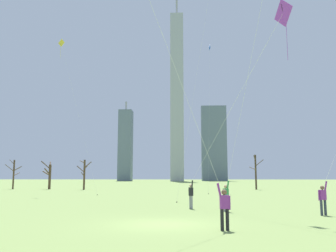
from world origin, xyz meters
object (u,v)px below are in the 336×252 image
object	(u,v)px
kite_flyer_far_back_red	(189,111)
bare_tree_left_of_center	(256,171)
kite_flyer_midfield_center_pink	(239,124)
bare_tree_right_of_center	(14,174)
bare_tree_center	(84,173)
bare_tree_rightmost	(49,175)
kite_flyer_foreground_left_purple	(210,157)
distant_kite_low_near_trees_blue	(210,62)
distant_kite_high_overhead_yellow	(64,54)

from	to	relation	value
kite_flyer_far_back_red	bare_tree_left_of_center	xyz separation A→B (m)	(11.30, 43.92, -1.79)
kite_flyer_midfield_center_pink	kite_flyer_far_back_red	world-z (taller)	kite_flyer_midfield_center_pink
bare_tree_left_of_center	bare_tree_right_of_center	distance (m)	39.43
kite_flyer_far_back_red	bare_tree_right_of_center	distance (m)	52.49
bare_tree_right_of_center	kite_flyer_far_back_red	bearing A→B (deg)	-57.56
bare_tree_center	bare_tree_right_of_center	xyz separation A→B (m)	(-12.11, 1.39, -0.06)
kite_flyer_far_back_red	bare_tree_right_of_center	world-z (taller)	kite_flyer_far_back_red
bare_tree_rightmost	bare_tree_left_of_center	world-z (taller)	bare_tree_left_of_center
kite_flyer_midfield_center_pink	bare_tree_rightmost	xyz separation A→B (m)	(-25.27, 37.08, -2.86)
kite_flyer_foreground_left_purple	kite_flyer_midfield_center_pink	distance (m)	3.01
kite_flyer_far_back_red	bare_tree_left_of_center	world-z (taller)	kite_flyer_far_back_red
distant_kite_low_near_trees_blue	bare_tree_rightmost	world-z (taller)	distant_kite_low_near_trees_blue
distant_kite_high_overhead_yellow	kite_flyer_foreground_left_purple	bearing A→B (deg)	-49.98
kite_flyer_foreground_left_purple	distant_kite_low_near_trees_blue	bearing A→B (deg)	85.42
kite_flyer_foreground_left_purple	distant_kite_high_overhead_yellow	xyz separation A→B (m)	(-16.53, 19.68, 13.94)
distant_kite_low_near_trees_blue	kite_flyer_far_back_red	bearing A→B (deg)	-95.78
distant_kite_high_overhead_yellow	bare_tree_left_of_center	bearing A→B (deg)	30.50
kite_flyer_foreground_left_purple	bare_tree_center	size ratio (longest dim) A/B	2.48
kite_flyer_far_back_red	distant_kite_low_near_trees_blue	world-z (taller)	distant_kite_low_near_trees_blue
distant_kite_low_near_trees_blue	bare_tree_rightmost	size ratio (longest dim) A/B	4.65
bare_tree_rightmost	bare_tree_right_of_center	xyz separation A→B (m)	(-5.97, 0.14, 0.19)
kite_flyer_far_back_red	bare_tree_center	world-z (taller)	kite_flyer_far_back_red
kite_flyer_far_back_red	distant_kite_low_near_trees_blue	bearing A→B (deg)	84.22
kite_flyer_far_back_red	bare_tree_left_of_center	bearing A→B (deg)	75.58
bare_tree_right_of_center	distant_kite_high_overhead_yellow	bearing A→B (deg)	-50.54
kite_flyer_midfield_center_pink	bare_tree_right_of_center	distance (m)	48.67
bare_tree_center	bare_tree_left_of_center	distance (m)	27.34
bare_tree_rightmost	bare_tree_right_of_center	world-z (taller)	bare_tree_right_of_center
kite_flyer_midfield_center_pink	bare_tree_right_of_center	size ratio (longest dim) A/B	4.74
distant_kite_low_near_trees_blue	bare_tree_center	size ratio (longest dim) A/B	4.55
bare_tree_left_of_center	bare_tree_right_of_center	world-z (taller)	bare_tree_left_of_center
distant_kite_low_near_trees_blue	bare_tree_right_of_center	size ratio (longest dim) A/B	4.45
bare_tree_rightmost	bare_tree_right_of_center	distance (m)	5.98
kite_flyer_foreground_left_purple	distant_kite_low_near_trees_blue	distance (m)	31.17
distant_kite_high_overhead_yellow	bare_tree_right_of_center	world-z (taller)	distant_kite_high_overhead_yellow
distant_kite_low_near_trees_blue	bare_tree_rightmost	distance (m)	31.47
distant_kite_high_overhead_yellow	bare_tree_right_of_center	xyz separation A→B (m)	(-13.06, 15.86, -14.73)
kite_flyer_midfield_center_pink	distant_kite_low_near_trees_blue	xyz separation A→B (m)	(0.53, 28.87, 13.20)
distant_kite_high_overhead_yellow	bare_tree_left_of_center	distance (m)	33.78
kite_flyer_foreground_left_purple	bare_tree_left_of_center	distance (m)	36.56
distant_kite_low_near_trees_blue	bare_tree_left_of_center	xyz separation A→B (m)	(7.66, 8.01, -15.45)
kite_flyer_foreground_left_purple	kite_flyer_midfield_center_pink	xyz separation A→B (m)	(1.65, -1.67, 1.88)
distant_kite_low_near_trees_blue	distant_kite_high_overhead_yellow	bearing A→B (deg)	-158.11
bare_tree_center	bare_tree_rightmost	distance (m)	6.27
kite_flyer_midfield_center_pink	bare_tree_center	distance (m)	40.70
bare_tree_center	bare_tree_left_of_center	world-z (taller)	bare_tree_left_of_center
kite_flyer_foreground_left_purple	kite_flyer_far_back_red	distance (m)	8.94
kite_flyer_far_back_red	bare_tree_rightmost	world-z (taller)	kite_flyer_far_back_red
distant_kite_low_near_trees_blue	bare_tree_center	world-z (taller)	distant_kite_low_near_trees_blue
bare_tree_rightmost	bare_tree_right_of_center	bearing A→B (deg)	178.63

